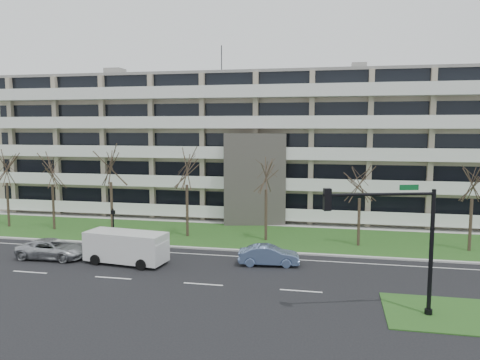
% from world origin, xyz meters
% --- Properties ---
extents(ground, '(160.00, 160.00, 0.00)m').
position_xyz_m(ground, '(0.00, 0.00, 0.00)').
color(ground, black).
rests_on(ground, ground).
extents(grass_verge, '(90.00, 10.00, 0.06)m').
position_xyz_m(grass_verge, '(0.00, 13.00, 0.03)').
color(grass_verge, '#24501A').
rests_on(grass_verge, ground).
extents(curb, '(90.00, 0.35, 0.12)m').
position_xyz_m(curb, '(0.00, 8.00, 0.06)').
color(curb, '#B2B2AD').
rests_on(curb, ground).
extents(sidewalk, '(90.00, 2.00, 0.08)m').
position_xyz_m(sidewalk, '(0.00, 18.50, 0.04)').
color(sidewalk, '#B2B2AD').
rests_on(sidewalk, ground).
extents(grass_median, '(7.00, 5.00, 0.06)m').
position_xyz_m(grass_median, '(14.00, -2.00, 0.03)').
color(grass_median, '#24501A').
rests_on(grass_median, ground).
extents(lane_edge_line, '(90.00, 0.12, 0.01)m').
position_xyz_m(lane_edge_line, '(0.00, 6.50, 0.01)').
color(lane_edge_line, white).
rests_on(lane_edge_line, ground).
extents(apartment_building, '(60.50, 15.10, 18.75)m').
position_xyz_m(apartment_building, '(-0.01, 25.32, 7.61)').
color(apartment_building, tan).
rests_on(apartment_building, ground).
extents(silver_pickup, '(5.15, 2.43, 1.42)m').
position_xyz_m(silver_pickup, '(-12.43, 3.30, 0.71)').
color(silver_pickup, '#ADAFB5').
rests_on(silver_pickup, ground).
extents(blue_sedan, '(4.39, 1.97, 1.40)m').
position_xyz_m(blue_sedan, '(3.40, 4.81, 0.70)').
color(blue_sedan, '#6D89BD').
rests_on(blue_sedan, ground).
extents(white_van, '(6.03, 2.94, 2.25)m').
position_xyz_m(white_van, '(-6.50, 3.20, 1.35)').
color(white_van, silver).
rests_on(white_van, ground).
extents(traffic_signal, '(5.65, 2.00, 6.79)m').
position_xyz_m(traffic_signal, '(10.85, -2.83, 4.40)').
color(traffic_signal, black).
rests_on(traffic_signal, ground).
extents(pedestrian_signal, '(0.31, 0.26, 2.95)m').
position_xyz_m(pedestrian_signal, '(-10.00, 8.14, 1.88)').
color(pedestrian_signal, black).
rests_on(pedestrian_signal, ground).
extents(tree_0, '(3.84, 3.84, 7.68)m').
position_xyz_m(tree_0, '(-23.01, 12.23, 5.97)').
color(tree_0, '#382B21').
rests_on(tree_0, ground).
extents(tree_1, '(3.81, 3.81, 7.61)m').
position_xyz_m(tree_1, '(-18.02, 12.04, 5.92)').
color(tree_1, '#382B21').
rests_on(tree_1, ground).
extents(tree_2, '(4.24, 4.24, 8.48)m').
position_xyz_m(tree_2, '(-11.68, 11.22, 6.59)').
color(tree_2, '#382B21').
rests_on(tree_2, ground).
extents(tree_3, '(4.13, 4.13, 8.25)m').
position_xyz_m(tree_3, '(-4.82, 11.81, 6.42)').
color(tree_3, '#382B21').
rests_on(tree_3, ground).
extents(tree_4, '(3.92, 3.92, 7.84)m').
position_xyz_m(tree_4, '(2.16, 11.80, 6.10)').
color(tree_4, '#382B21').
rests_on(tree_4, ground).
extents(tree_5, '(3.51, 3.51, 7.02)m').
position_xyz_m(tree_5, '(9.80, 11.45, 5.45)').
color(tree_5, '#382B21').
rests_on(tree_5, ground).
extents(tree_6, '(3.69, 3.69, 7.38)m').
position_xyz_m(tree_6, '(18.19, 11.51, 5.74)').
color(tree_6, '#382B21').
rests_on(tree_6, ground).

